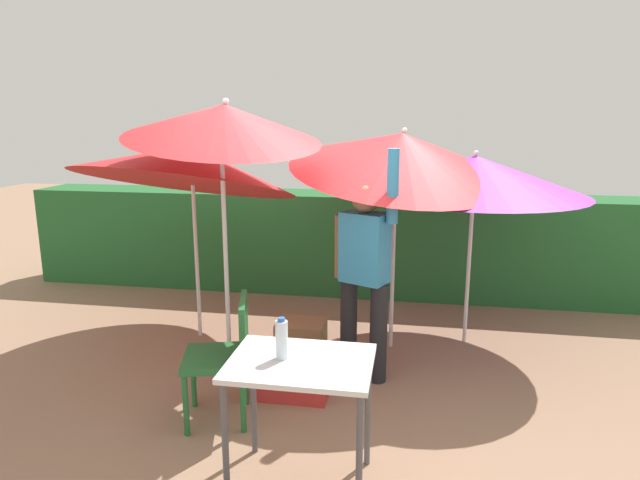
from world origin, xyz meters
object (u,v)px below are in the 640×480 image
at_px(cooler_box, 294,372).
at_px(umbrella_rainbow, 400,152).
at_px(umbrella_orange, 188,165).
at_px(folding_table, 301,377).
at_px(bottle_water, 282,339).
at_px(chair_plastic, 226,352).
at_px(crate_cardboard, 301,337).
at_px(person_vendor, 364,268).
at_px(umbrella_navy, 474,175).
at_px(umbrella_yellow, 223,122).

bearing_deg(cooler_box, umbrella_rainbow, 55.78).
bearing_deg(umbrella_orange, folding_table, -53.83).
xyz_separation_m(umbrella_rainbow, bottle_water, (-0.56, -2.08, -0.91)).
xyz_separation_m(chair_plastic, folding_table, (0.66, -0.61, 0.17)).
distance_m(umbrella_rainbow, chair_plastic, 2.26).
bearing_deg(crate_cardboard, umbrella_orange, 167.64).
bearing_deg(cooler_box, person_vendor, 38.93).
distance_m(chair_plastic, folding_table, 0.92).
height_order(umbrella_rainbow, person_vendor, umbrella_rainbow).
xyz_separation_m(umbrella_navy, folding_table, (-1.12, -2.32, -0.91)).
bearing_deg(crate_cardboard, umbrella_rainbow, 20.02).
distance_m(umbrella_rainbow, umbrella_yellow, 1.56).
xyz_separation_m(umbrella_yellow, bottle_water, (0.75, -1.27, -1.17)).
relative_size(umbrella_rainbow, chair_plastic, 2.54).
distance_m(umbrella_rainbow, umbrella_orange, 1.95).
xyz_separation_m(umbrella_rainbow, person_vendor, (-0.23, -0.67, -0.87)).
distance_m(umbrella_yellow, bottle_water, 1.88).
relative_size(umbrella_orange, umbrella_navy, 1.08).
distance_m(umbrella_rainbow, folding_table, 2.42).
bearing_deg(umbrella_navy, umbrella_yellow, -152.35).
bearing_deg(umbrella_rainbow, bottle_water, -105.14).
relative_size(umbrella_orange, cooler_box, 4.04).
distance_m(person_vendor, chair_plastic, 1.27).
distance_m(chair_plastic, crate_cardboard, 1.26).
bearing_deg(umbrella_rainbow, crate_cardboard, -159.98).
distance_m(umbrella_rainbow, umbrella_navy, 0.73).
bearing_deg(umbrella_navy, person_vendor, -135.10).
height_order(umbrella_rainbow, umbrella_yellow, umbrella_yellow).
bearing_deg(umbrella_rainbow, umbrella_orange, -178.24).
bearing_deg(bottle_water, crate_cardboard, 98.56).
bearing_deg(folding_table, cooler_box, 104.82).
xyz_separation_m(umbrella_yellow, folding_table, (0.86, -1.28, -1.38)).
relative_size(person_vendor, chair_plastic, 2.11).
bearing_deg(umbrella_yellow, person_vendor, 7.44).
distance_m(umbrella_orange, folding_table, 2.70).
height_order(person_vendor, bottle_water, person_vendor).
relative_size(person_vendor, bottle_water, 7.83).
bearing_deg(chair_plastic, folding_table, -42.82).
bearing_deg(chair_plastic, cooler_box, 46.40).
xyz_separation_m(person_vendor, crate_cardboard, (-0.60, 0.37, -0.79)).
distance_m(umbrella_yellow, cooler_box, 1.99).
bearing_deg(umbrella_orange, umbrella_rainbow, 1.76).
xyz_separation_m(umbrella_yellow, umbrella_navy, (1.98, 1.03, -0.47)).
bearing_deg(chair_plastic, umbrella_yellow, 106.22).
relative_size(person_vendor, crate_cardboard, 4.35).
bearing_deg(bottle_water, umbrella_navy, 61.98).
distance_m(person_vendor, crate_cardboard, 1.05).
distance_m(umbrella_orange, umbrella_navy, 2.62).
relative_size(umbrella_yellow, bottle_water, 9.95).
height_order(umbrella_rainbow, chair_plastic, umbrella_rainbow).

